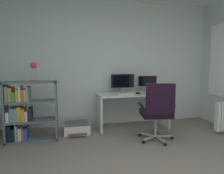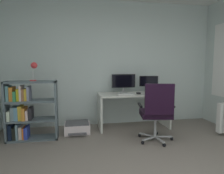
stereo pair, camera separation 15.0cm
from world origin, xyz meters
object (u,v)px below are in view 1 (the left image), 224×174
Objects in this scene: office_chair at (157,109)px; printer at (77,128)px; monitor_secondary at (147,82)px; computer_mouse at (138,93)px; monitor_main at (123,82)px; keyboard at (125,94)px; bookshelf at (25,112)px; desk at (133,102)px; desk_lamp at (33,67)px.

printer is (-1.33, 0.77, -0.47)m from office_chair.
monitor_secondary is 4.04× the size of computer_mouse.
monitor_main is 1.25× the size of monitor_secondary.
keyboard is 1.90m from bookshelf.
computer_mouse is (0.27, -0.01, 0.01)m from keyboard.
keyboard is at bearing 7.02° from bookshelf.
monitor_main reaches higher than office_chair.
office_chair is (0.15, -0.88, 0.03)m from desk.
desk_lamp is at bearing -178.25° from computer_mouse.
monitor_main is at bearing 14.35° from printer.
bookshelf reaches higher than printer.
desk_lamp reaches higher than computer_mouse.
desk is 2.89× the size of monitor_main.
keyboard is 1.80m from desk_lamp.
desk is 4.30× the size of keyboard.
computer_mouse reaches higher than printer.
desk_lamp is (0.17, -0.00, 0.77)m from bookshelf.
bookshelf is at bearing 165.98° from office_chair.
desk is 2.07m from desk_lamp.
monitor_main is at bearing 15.32° from desk_lamp.
monitor_secondary is 0.39× the size of office_chair.
monitor_secondary is 2.35m from desk_lamp.
monitor_secondary is 1.11m from office_chair.
bookshelf is (-1.87, -0.23, -0.23)m from keyboard.
computer_mouse is at bearing 95.57° from office_chair.
office_chair is 1.60m from printer.
keyboard is at bearing 113.70° from office_chair.
bookshelf is at bearing 179.83° from desk_lamp.
printer is at bearing 149.92° from office_chair.
keyboard reaches higher than printer.
monitor_main is at bearing 108.01° from office_chair.
computer_mouse is 0.80m from office_chair.
office_chair reaches higher than desk.
monitor_main reaches higher than printer.
desk_lamp is at bearing -0.17° from bookshelf.
monitor_main reaches higher than monitor_secondary.
computer_mouse is at bearing -140.92° from monitor_secondary.
computer_mouse is 2.05m from desk_lamp.
monitor_main is at bearing 14.01° from bookshelf.
computer_mouse is 0.10× the size of office_chair.
monitor_secondary is 0.66m from keyboard.
desk_lamp reaches higher than desk.
bookshelf is (-2.44, -0.47, -0.43)m from monitor_secondary.
printer is (0.89, 0.22, -0.41)m from bookshelf.
monitor_main is 1.34m from printer.
bookshelf is at bearing -170.88° from desk.
monitor_main is 1.81m from desk_lamp.
monitor_main is 1.14m from office_chair.
computer_mouse is 2.16m from bookshelf.
desk_lamp reaches higher than keyboard.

